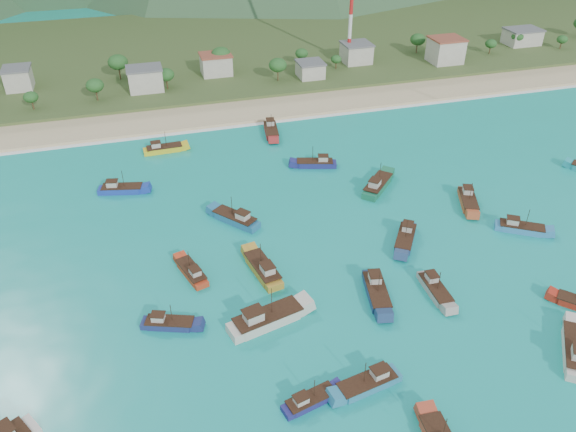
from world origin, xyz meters
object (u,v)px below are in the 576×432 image
object	(u,v)px
boat_14	(468,201)
boat_13	(169,324)
boat_11	(192,273)
boat_25	(376,292)
boat_15	(368,384)
boat_5	(377,186)
boat_6	(310,401)
boat_1	(263,270)
boat_12	(164,149)
boat_18	(576,351)
boat_16	(435,290)
boat_4	(405,239)
boat_0	(271,131)
boat_19	(316,164)
boat_3	(121,189)
boat_17	(267,319)
boat_21	(236,219)
boat_2	(520,228)

from	to	relation	value
boat_14	boat_13	bearing A→B (deg)	38.50
boat_11	boat_25	xyz separation A→B (m)	(29.77, -14.27, 0.19)
boat_14	boat_15	size ratio (longest dim) A/B	1.04
boat_5	boat_11	distance (m)	48.27
boat_6	boat_11	size ratio (longest dim) A/B	0.91
boat_1	boat_6	world-z (taller)	boat_1
boat_12	boat_18	distance (m)	101.15
boat_13	boat_16	size ratio (longest dim) A/B	0.96
boat_12	boat_13	xyz separation A→B (m)	(-5.37, -62.65, -0.12)
boat_4	boat_13	bearing A→B (deg)	46.83
boat_6	boat_16	xyz separation A→B (m)	(27.93, 16.04, 0.13)
boat_0	boat_12	distance (m)	28.90
boat_15	boat_19	bearing A→B (deg)	-22.19
boat_3	boat_17	distance (m)	53.34
boat_14	boat_17	size ratio (longest dim) A/B	0.80
boat_0	boat_21	xyz separation A→B (m)	(-17.74, -39.04, -0.00)
boat_3	boat_25	world-z (taller)	boat_25
boat_1	boat_3	distance (m)	43.32
boat_5	boat_12	size ratio (longest dim) A/B	1.06
boat_11	boat_16	world-z (taller)	boat_16
boat_11	boat_12	xyz separation A→B (m)	(0.02, 50.77, 0.10)
boat_5	boat_3	bearing A→B (deg)	-150.51
boat_0	boat_17	distance (m)	71.75
boat_19	boat_16	bearing A→B (deg)	-157.48
boat_12	boat_15	xyz separation A→B (m)	(20.71, -82.79, 0.00)
boat_1	boat_3	bearing A→B (deg)	112.47
boat_18	boat_21	world-z (taller)	boat_18
boat_5	boat_17	size ratio (longest dim) A/B	0.79
boat_0	boat_12	bearing A→B (deg)	14.33
boat_15	boat_16	size ratio (longest dim) A/B	1.09
boat_0	boat_21	bearing A→B (deg)	74.31
boat_0	boat_11	xyz separation A→B (m)	(-28.78, -53.57, -0.19)
boat_1	boat_5	bearing A→B (deg)	23.88
boat_1	boat_5	distance (m)	38.70
boat_0	boat_14	size ratio (longest dim) A/B	1.04
boat_12	boat_13	bearing A→B (deg)	-6.84
boat_17	boat_21	size ratio (longest dim) A/B	1.29
boat_18	boat_21	size ratio (longest dim) A/B	1.09
boat_3	boat_0	bearing A→B (deg)	129.79
boat_2	boat_14	xyz separation A→B (m)	(-4.67, 12.06, 0.06)
boat_19	boat_0	bearing A→B (deg)	31.44
boat_5	boat_25	bearing A→B (deg)	-69.74
boat_2	boat_19	size ratio (longest dim) A/B	0.95
boat_6	boat_3	bearing A→B (deg)	-174.46
boat_3	boat_5	size ratio (longest dim) A/B	0.98
boat_12	boat_16	xyz separation A→B (m)	(39.82, -67.13, -0.05)
boat_2	boat_3	size ratio (longest dim) A/B	0.94
boat_17	boat_15	bearing A→B (deg)	19.58
boat_1	boat_14	distance (m)	49.37
boat_15	boat_21	xyz separation A→B (m)	(-9.69, 46.56, 0.09)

